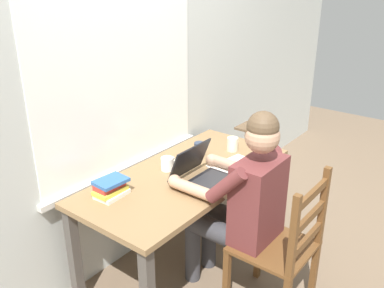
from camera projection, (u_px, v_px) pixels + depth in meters
ground_plane at (187, 263)px, 2.98m from camera, size 8.00×8.00×0.00m
back_wall at (133, 73)px, 2.72m from camera, size 6.00×0.08×2.60m
desk at (186, 186)px, 2.74m from camera, size 1.49×0.70×0.70m
seated_person at (242, 199)px, 2.47m from camera, size 0.50×0.60×1.23m
wooden_chair at (282, 248)px, 2.40m from camera, size 0.42×0.42×0.93m
laptop at (202, 174)px, 2.59m from camera, size 0.33×0.32×0.22m
computer_mouse at (236, 169)px, 2.73m from camera, size 0.06×0.10×0.03m
coffee_mug_white at (168, 164)px, 2.75m from camera, size 0.12×0.08×0.09m
coffee_mug_dark at (200, 149)px, 2.96m from camera, size 0.11×0.07×0.09m
coffee_mug_spare at (233, 144)px, 3.03m from camera, size 0.12×0.08×0.10m
book_stack_main at (111, 188)px, 2.43m from camera, size 0.20×0.15×0.10m
paper_pile_near_laptop at (228, 167)px, 2.78m from camera, size 0.29×0.25×0.01m
paper_pile_back_corner at (236, 163)px, 2.84m from camera, size 0.27×0.22×0.01m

